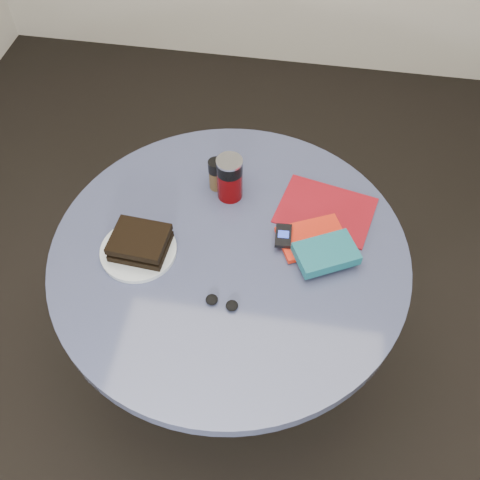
% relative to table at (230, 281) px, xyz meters
% --- Properties ---
extents(ground, '(4.00, 4.00, 0.00)m').
position_rel_table_xyz_m(ground, '(0.00, 0.00, -0.59)').
color(ground, black).
rests_on(ground, ground).
extents(table, '(1.00, 1.00, 0.75)m').
position_rel_table_xyz_m(table, '(0.00, 0.00, 0.00)').
color(table, black).
rests_on(table, ground).
extents(plate, '(0.22, 0.22, 0.01)m').
position_rel_table_xyz_m(plate, '(-0.25, -0.05, 0.17)').
color(plate, silver).
rests_on(plate, table).
extents(sandwich, '(0.16, 0.14, 0.05)m').
position_rel_table_xyz_m(sandwich, '(-0.24, -0.05, 0.20)').
color(sandwich, black).
rests_on(sandwich, plate).
extents(soda_can, '(0.10, 0.10, 0.14)m').
position_rel_table_xyz_m(soda_can, '(-0.03, 0.20, 0.24)').
color(soda_can, '#580405').
rests_on(soda_can, table).
extents(pepper_grinder, '(0.05, 0.05, 0.10)m').
position_rel_table_xyz_m(pepper_grinder, '(-0.08, 0.23, 0.22)').
color(pepper_grinder, '#42321C').
rests_on(pepper_grinder, table).
extents(magazine, '(0.31, 0.26, 0.00)m').
position_rel_table_xyz_m(magazine, '(0.25, 0.18, 0.17)').
color(magazine, maroon).
rests_on(magazine, table).
extents(red_book, '(0.22, 0.19, 0.02)m').
position_rel_table_xyz_m(red_book, '(0.22, 0.07, 0.18)').
color(red_book, red).
rests_on(red_book, magazine).
extents(novel, '(0.19, 0.17, 0.03)m').
position_rel_table_xyz_m(novel, '(0.26, 0.00, 0.20)').
color(novel, '#14525F').
rests_on(novel, red_book).
extents(mp3_player, '(0.05, 0.08, 0.01)m').
position_rel_table_xyz_m(mp3_player, '(0.14, 0.05, 0.19)').
color(mp3_player, black).
rests_on(mp3_player, red_book).
extents(headphones, '(0.09, 0.05, 0.02)m').
position_rel_table_xyz_m(headphones, '(0.01, -0.18, 0.17)').
color(headphones, black).
rests_on(headphones, table).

